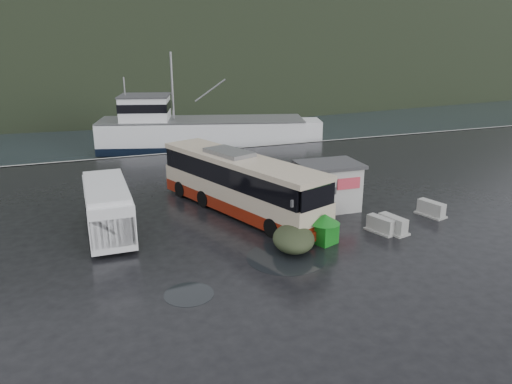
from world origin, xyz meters
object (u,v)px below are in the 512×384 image
object	(u,v)px
jersey_barrier_c	(430,216)
white_van	(110,233)
waste_bin_right	(282,233)
jersey_barrier_b	(380,232)
fishing_trawler	(202,137)
coach_bus	(241,211)
waste_bin_left	(324,243)
jersey_barrier_a	(392,232)
ticket_kiosk	(327,208)
dome_tent	(293,249)

from	to	relation	value
jersey_barrier_c	white_van	bearing A→B (deg)	168.31
white_van	waste_bin_right	bearing A→B (deg)	-20.13
jersey_barrier_b	fishing_trawler	bearing A→B (deg)	95.12
coach_bus	waste_bin_right	xyz separation A→B (m)	(0.99, -4.06, 0.00)
waste_bin_left	jersey_barrier_c	bearing A→B (deg)	10.05
jersey_barrier_a	fishing_trawler	bearing A→B (deg)	96.26
ticket_kiosk	jersey_barrier_a	distance (m)	4.79
coach_bus	white_van	world-z (taller)	coach_bus
dome_tent	waste_bin_left	bearing A→B (deg)	6.40
waste_bin_left	jersey_barrier_a	world-z (taller)	waste_bin_left
white_van	dome_tent	distance (m)	9.87
waste_bin_right	fishing_trawler	bearing A→B (deg)	84.69
ticket_kiosk	jersey_barrier_a	xyz separation A→B (m)	(1.50, -4.54, 0.00)
ticket_kiosk	jersey_barrier_c	size ratio (longest dim) A/B	2.12
waste_bin_left	ticket_kiosk	world-z (taller)	ticket_kiosk
coach_bus	waste_bin_right	world-z (taller)	coach_bus
white_van	fishing_trawler	world-z (taller)	fishing_trawler
coach_bus	jersey_barrier_a	distance (m)	8.89
waste_bin_right	ticket_kiosk	world-z (taller)	ticket_kiosk
coach_bus	waste_bin_right	size ratio (longest dim) A/B	8.61
white_van	jersey_barrier_b	distance (m)	14.51
coach_bus	jersey_barrier_a	bearing A→B (deg)	-61.99
waste_bin_right	jersey_barrier_b	size ratio (longest dim) A/B	0.88
waste_bin_right	jersey_barrier_c	size ratio (longest dim) A/B	0.85
dome_tent	jersey_barrier_a	bearing A→B (deg)	2.11
waste_bin_right	jersey_barrier_c	xyz separation A→B (m)	(9.24, -0.51, 0.00)
coach_bus	ticket_kiosk	distance (m)	5.31
jersey_barrier_a	fishing_trawler	size ratio (longest dim) A/B	0.07
white_van	ticket_kiosk	world-z (taller)	ticket_kiosk
coach_bus	fishing_trawler	bearing A→B (deg)	61.10
dome_tent	ticket_kiosk	size ratio (longest dim) A/B	0.79
white_van	jersey_barrier_a	distance (m)	15.15
dome_tent	jersey_barrier_b	xyz separation A→B (m)	(5.33, 0.43, 0.00)
ticket_kiosk	jersey_barrier_b	bearing A→B (deg)	-75.92
dome_tent	ticket_kiosk	world-z (taller)	ticket_kiosk
waste_bin_left	waste_bin_right	size ratio (longest dim) A/B	1.05
jersey_barrier_c	waste_bin_left	bearing A→B (deg)	-169.95
coach_bus	dome_tent	xyz separation A→B (m)	(0.70, -6.14, 0.00)
white_van	ticket_kiosk	bearing A→B (deg)	-2.12
white_van	waste_bin_right	size ratio (longest dim) A/B	4.49
waste_bin_left	jersey_barrier_a	xyz separation A→B (m)	(4.13, 0.02, 0.00)
dome_tent	fishing_trawler	distance (m)	29.06
jersey_barrier_b	ticket_kiosk	bearing A→B (deg)	101.80
coach_bus	dome_tent	world-z (taller)	coach_bus
waste_bin_left	waste_bin_right	distance (m)	2.41
jersey_barrier_b	jersey_barrier_c	world-z (taller)	jersey_barrier_c
white_van	jersey_barrier_c	distance (m)	18.25
fishing_trawler	jersey_barrier_a	bearing A→B (deg)	-67.77
coach_bus	ticket_kiosk	size ratio (longest dim) A/B	3.45
waste_bin_right	dome_tent	bearing A→B (deg)	-97.75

